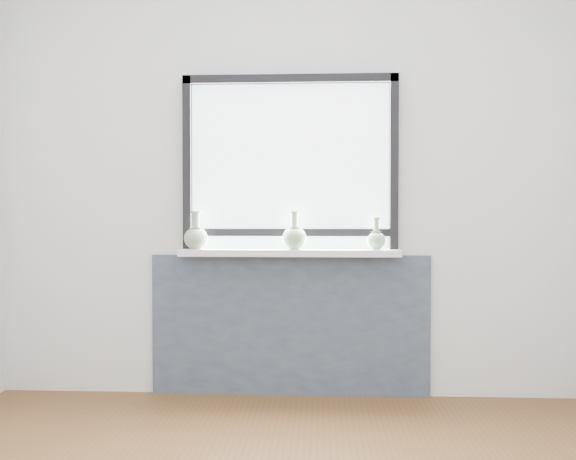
{
  "coord_description": "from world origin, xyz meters",
  "views": [
    {
      "loc": [
        0.2,
        -2.12,
        1.12
      ],
      "look_at": [
        0.0,
        1.55,
        1.02
      ],
      "focal_mm": 40.0,
      "sensor_mm": 36.0,
      "label": 1
    }
  ],
  "objects_px": {
    "windowsill": "(289,253)",
    "vase_c": "(376,239)",
    "vase_a": "(196,236)",
    "vase_b": "(294,237)"
  },
  "relations": [
    {
      "from": "windowsill",
      "to": "vase_b",
      "type": "distance_m",
      "value": 0.1
    },
    {
      "from": "windowsill",
      "to": "vase_a",
      "type": "height_order",
      "value": "vase_a"
    },
    {
      "from": "vase_a",
      "to": "vase_c",
      "type": "xyz_separation_m",
      "value": [
        1.08,
        0.03,
        -0.01
      ]
    },
    {
      "from": "windowsill",
      "to": "vase_c",
      "type": "bearing_deg",
      "value": 0.54
    },
    {
      "from": "windowsill",
      "to": "vase_a",
      "type": "xyz_separation_m",
      "value": [
        -0.56,
        -0.02,
        0.1
      ]
    },
    {
      "from": "vase_a",
      "to": "vase_b",
      "type": "relative_size",
      "value": 1.0
    },
    {
      "from": "vase_b",
      "to": "vase_c",
      "type": "distance_m",
      "value": 0.49
    },
    {
      "from": "vase_a",
      "to": "vase_c",
      "type": "height_order",
      "value": "vase_a"
    },
    {
      "from": "vase_b",
      "to": "vase_c",
      "type": "xyz_separation_m",
      "value": [
        0.49,
        0.01,
        -0.01
      ]
    },
    {
      "from": "windowsill",
      "to": "vase_c",
      "type": "xyz_separation_m",
      "value": [
        0.52,
        0.0,
        0.08
      ]
    }
  ]
}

